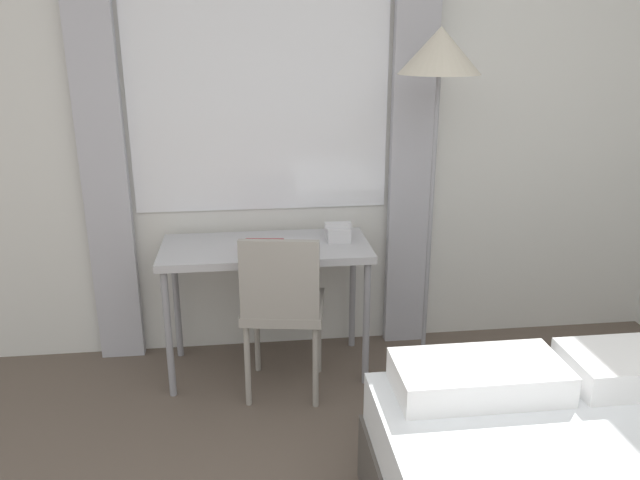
{
  "coord_description": "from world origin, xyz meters",
  "views": [
    {
      "loc": [
        -0.42,
        -0.82,
        1.79
      ],
      "look_at": [
        -0.09,
        1.91,
        0.88
      ],
      "focal_mm": 35.0,
      "sensor_mm": 36.0,
      "label": 1
    }
  ],
  "objects_px": {
    "desk": "(266,258)",
    "telephone": "(338,232)",
    "book": "(263,246)",
    "standing_lamp": "(438,82)",
    "desk_chair": "(282,303)"
  },
  "relations": [
    {
      "from": "desk",
      "to": "telephone",
      "type": "height_order",
      "value": "telephone"
    },
    {
      "from": "desk",
      "to": "telephone",
      "type": "xyz_separation_m",
      "value": [
        0.39,
        0.04,
        0.11
      ]
    },
    {
      "from": "book",
      "to": "telephone",
      "type": "bearing_deg",
      "value": 12.48
    },
    {
      "from": "desk",
      "to": "standing_lamp",
      "type": "relative_size",
      "value": 0.6
    },
    {
      "from": "desk",
      "to": "telephone",
      "type": "distance_m",
      "value": 0.41
    },
    {
      "from": "telephone",
      "to": "book",
      "type": "distance_m",
      "value": 0.42
    },
    {
      "from": "desk_chair",
      "to": "book",
      "type": "bearing_deg",
      "value": 119.82
    },
    {
      "from": "desk",
      "to": "telephone",
      "type": "bearing_deg",
      "value": 5.51
    },
    {
      "from": "book",
      "to": "standing_lamp",
      "type": "bearing_deg",
      "value": -3.26
    },
    {
      "from": "desk_chair",
      "to": "book",
      "type": "distance_m",
      "value": 0.33
    },
    {
      "from": "desk_chair",
      "to": "telephone",
      "type": "bearing_deg",
      "value": 53.31
    },
    {
      "from": "standing_lamp",
      "to": "book",
      "type": "height_order",
      "value": "standing_lamp"
    },
    {
      "from": "desk",
      "to": "book",
      "type": "bearing_deg",
      "value": -105.5
    },
    {
      "from": "telephone",
      "to": "book",
      "type": "bearing_deg",
      "value": -167.52
    },
    {
      "from": "desk",
      "to": "book",
      "type": "relative_size",
      "value": 4.79
    }
  ]
}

